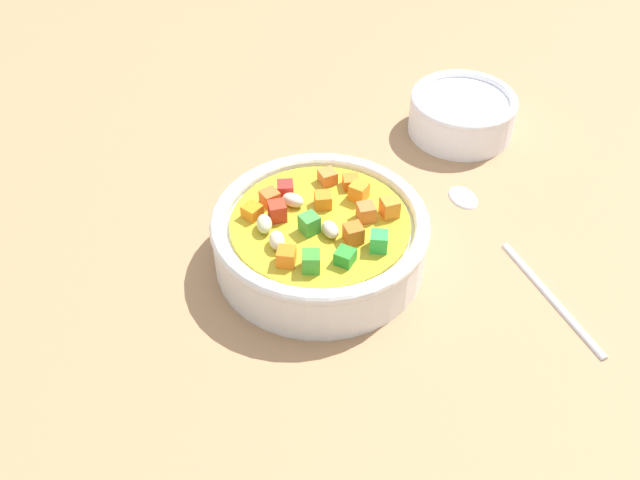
{
  "coord_description": "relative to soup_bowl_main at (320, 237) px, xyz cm",
  "views": [
    {
      "loc": [
        5.1,
        -40.94,
        40.8
      ],
      "look_at": [
        0.0,
        0.0,
        2.18
      ],
      "focal_mm": 41.69,
      "sensor_mm": 36.0,
      "label": 1
    }
  ],
  "objects": [
    {
      "name": "ground_plane",
      "position": [
        0.0,
        0.01,
        -3.51
      ],
      "size": [
        140.0,
        140.0,
        2.0
      ],
      "primitive_type": "cube",
      "color": "#9E754F"
    },
    {
      "name": "spoon",
      "position": [
        13.86,
        4.5,
        -2.11
      ],
      "size": [
        11.41,
        18.37,
        0.93
      ],
      "rotation": [
        0.0,
        0.0,
        2.09
      ],
      "color": "silver",
      "rests_on": "ground_plane"
    },
    {
      "name": "side_bowl_small",
      "position": [
        11.02,
        19.02,
        -0.47
      ],
      "size": [
        9.88,
        9.88,
        3.96
      ],
      "color": "white",
      "rests_on": "ground_plane"
    },
    {
      "name": "soup_bowl_main",
      "position": [
        0.0,
        0.0,
        0.0
      ],
      "size": [
        16.45,
        16.45,
        5.49
      ],
      "color": "white",
      "rests_on": "ground_plane"
    }
  ]
}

